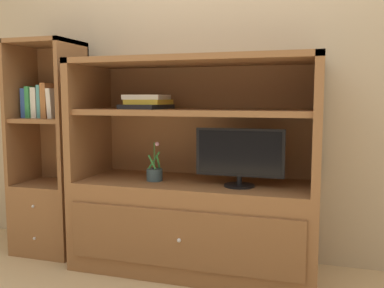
{
  "coord_description": "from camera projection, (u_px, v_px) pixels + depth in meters",
  "views": [
    {
      "loc": [
        0.76,
        -2.13,
        1.12
      ],
      "look_at": [
        0.0,
        0.35,
        0.83
      ],
      "focal_mm": 38.68,
      "sensor_mm": 36.0,
      "label": 1
    }
  ],
  "objects": [
    {
      "name": "tv_monitor",
      "position": [
        240.0,
        156.0,
        2.51
      ],
      "size": [
        0.54,
        0.19,
        0.36
      ],
      "color": "black",
      "rests_on": "media_console"
    },
    {
      "name": "magazine_stack",
      "position": [
        147.0,
        102.0,
        2.72
      ],
      "size": [
        0.29,
        0.35,
        0.09
      ],
      "color": "black",
      "rests_on": "media_console"
    },
    {
      "name": "painted_rear_wall",
      "position": [
        208.0,
        59.0,
        2.93
      ],
      "size": [
        6.0,
        0.1,
        2.8
      ],
      "primitive_type": "cube",
      "color": "tan",
      "rests_on": "ground_plane"
    },
    {
      "name": "bookshelf_tall",
      "position": [
        51.0,
        182.0,
        3.02
      ],
      "size": [
        0.46,
        0.4,
        1.52
      ],
      "color": "brown",
      "rests_on": "ground_plane"
    },
    {
      "name": "upright_book_row",
      "position": [
        41.0,
        102.0,
        2.96
      ],
      "size": [
        0.25,
        0.15,
        0.25
      ],
      "color": "#2D519E",
      "rests_on": "bookshelf_tall"
    },
    {
      "name": "media_console",
      "position": [
        194.0,
        202.0,
        2.71
      ],
      "size": [
        1.57,
        0.61,
        1.37
      ],
      "color": "brown",
      "rests_on": "ground_plane"
    },
    {
      "name": "potted_plant",
      "position": [
        155.0,
        174.0,
        2.7
      ],
      "size": [
        0.1,
        0.1,
        0.26
      ],
      "color": "#384C56",
      "rests_on": "media_console"
    }
  ]
}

